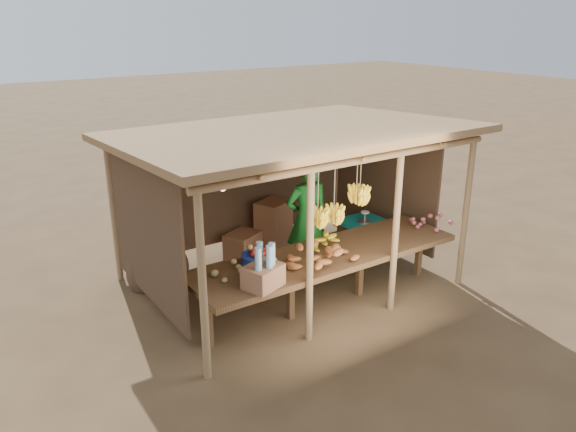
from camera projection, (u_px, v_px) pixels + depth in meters
ground at (288, 280)px, 8.58m from camera, size 60.00×60.00×0.00m
stall_structure at (283, 157)px, 7.99m from camera, size 4.70×3.50×2.43m
counter at (327, 257)px, 7.59m from camera, size 3.90×1.05×0.80m
potato_heap at (252, 260)px, 6.92m from camera, size 0.92×0.62×0.36m
sweet_potato_heap at (321, 252)px, 7.17m from camera, size 1.05×0.81×0.36m
onion_heap at (430, 216)px, 8.45m from camera, size 0.90×0.74×0.35m
banana_pile at (323, 237)px, 7.66m from camera, size 0.55×0.37×0.34m
tomato_basin at (258, 259)px, 7.18m from camera, size 0.42×0.42×0.22m
bottle_box at (263, 271)px, 6.57m from camera, size 0.52×0.47×0.55m
vendor at (307, 219)px, 8.42m from camera, size 0.75×0.57×1.87m
tarp_crate at (362, 237)px, 9.31m from camera, size 0.73×0.64×0.85m
carton_stack at (264, 232)px, 9.41m from camera, size 1.26×0.60×0.87m
burlap_sacks at (158, 267)px, 8.35m from camera, size 0.95×0.50×0.67m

